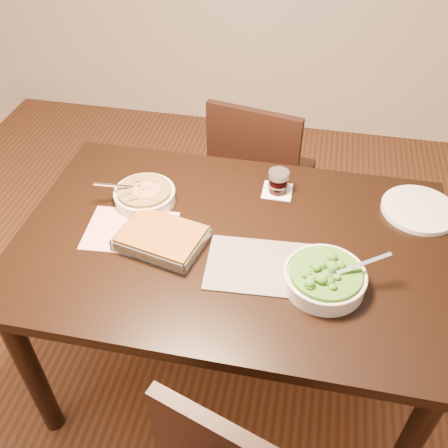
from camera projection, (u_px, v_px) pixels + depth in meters
name	position (u px, v px, depth m)	size (l,w,h in m)	color
ground	(230.00, 368.00, 2.11)	(4.00, 4.00, 0.00)	#432013
table	(232.00, 260.00, 1.67)	(1.40, 0.90, 0.75)	black
magazine_a	(131.00, 231.00, 1.63)	(0.29, 0.21, 0.01)	#C5384D
magazine_b	(259.00, 266.00, 1.52)	(0.32, 0.23, 0.01)	#2A2931
coaster	(277.00, 191.00, 1.79)	(0.10, 0.10, 0.00)	white
stew_bowl	(145.00, 195.00, 1.73)	(0.23, 0.21, 0.08)	silver
broccoli_bowl	(325.00, 278.00, 1.44)	(0.26, 0.24, 0.09)	silver
baking_dish	(162.00, 238.00, 1.58)	(0.30, 0.25, 0.05)	silver
wine_tumbler	(278.00, 181.00, 1.76)	(0.07, 0.07, 0.08)	black
dinner_plate	(419.00, 210.00, 1.71)	(0.25, 0.25, 0.02)	silver
chair_far	(259.00, 174.00, 2.31)	(0.48, 0.48, 0.87)	black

